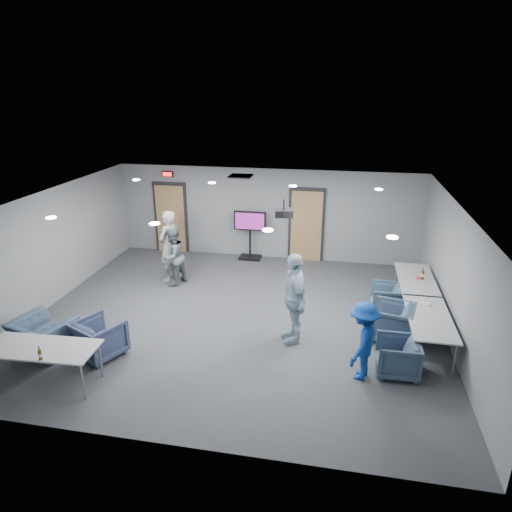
% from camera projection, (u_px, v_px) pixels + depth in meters
% --- Properties ---
extents(floor, '(9.00, 9.00, 0.00)m').
position_uv_depth(floor, '(236.00, 317.00, 10.35)').
color(floor, '#373A3F').
rests_on(floor, ground).
extents(ceiling, '(9.00, 9.00, 0.00)m').
position_uv_depth(ceiling, '(234.00, 201.00, 9.40)').
color(ceiling, silver).
rests_on(ceiling, wall_back).
extents(wall_back, '(9.00, 0.02, 2.70)m').
position_uv_depth(wall_back, '(266.00, 214.00, 13.55)').
color(wall_back, gray).
rests_on(wall_back, floor).
extents(wall_front, '(9.00, 0.02, 2.70)m').
position_uv_depth(wall_front, '(168.00, 367.00, 6.20)').
color(wall_front, gray).
rests_on(wall_front, floor).
extents(wall_left, '(0.02, 8.00, 2.70)m').
position_uv_depth(wall_left, '(49.00, 249.00, 10.67)').
color(wall_left, gray).
rests_on(wall_left, floor).
extents(wall_right, '(0.02, 8.00, 2.70)m').
position_uv_depth(wall_right, '(455.00, 278.00, 9.08)').
color(wall_right, gray).
rests_on(wall_right, floor).
extents(door_left, '(1.06, 0.17, 2.24)m').
position_uv_depth(door_left, '(171.00, 218.00, 14.14)').
color(door_left, black).
rests_on(door_left, wall_back).
extents(door_right, '(1.06, 0.17, 2.24)m').
position_uv_depth(door_right, '(306.00, 226.00, 13.39)').
color(door_right, black).
rests_on(door_right, wall_back).
extents(exit_sign, '(0.32, 0.08, 0.16)m').
position_uv_depth(exit_sign, '(168.00, 174.00, 13.63)').
color(exit_sign, black).
rests_on(exit_sign, wall_back).
extents(hvac_diffuser, '(0.60, 0.60, 0.03)m').
position_uv_depth(hvac_diffuser, '(241.00, 176.00, 12.07)').
color(hvac_diffuser, black).
rests_on(hvac_diffuser, ceiling).
extents(downlights, '(6.18, 3.78, 0.02)m').
position_uv_depth(downlights, '(234.00, 202.00, 9.40)').
color(downlights, white).
rests_on(downlights, ceiling).
extents(person_a, '(0.61, 0.78, 1.92)m').
position_uv_depth(person_a, '(169.00, 246.00, 12.02)').
color(person_a, '#979996').
rests_on(person_a, floor).
extents(person_b, '(0.82, 0.92, 1.56)m').
position_uv_depth(person_b, '(173.00, 256.00, 11.81)').
color(person_b, slate).
rests_on(person_b, floor).
extents(person_c, '(0.84, 1.21, 1.90)m').
position_uv_depth(person_c, '(294.00, 298.00, 9.12)').
color(person_c, '#9AB4C6').
rests_on(person_c, floor).
extents(person_d, '(0.82, 1.07, 1.47)m').
position_uv_depth(person_d, '(363.00, 341.00, 8.00)').
color(person_d, navy).
rests_on(person_d, floor).
extents(chair_right_a, '(0.73, 0.71, 0.66)m').
position_uv_depth(chair_right_a, '(387.00, 298.00, 10.51)').
color(chair_right_a, '#3C5267').
rests_on(chair_right_a, floor).
extents(chair_right_b, '(1.01, 0.99, 0.77)m').
position_uv_depth(chair_right_b, '(392.00, 322.00, 9.36)').
color(chair_right_b, '#37495F').
rests_on(chair_right_b, floor).
extents(chair_right_c, '(0.76, 0.74, 0.69)m').
position_uv_depth(chair_right_c, '(397.00, 357.00, 8.23)').
color(chair_right_c, '#384B61').
rests_on(chair_right_c, floor).
extents(chair_front_a, '(1.08, 1.09, 0.76)m').
position_uv_depth(chair_front_a, '(100.00, 338.00, 8.77)').
color(chair_front_a, '#37405F').
rests_on(chair_front_a, floor).
extents(chair_front_b, '(1.30, 1.21, 0.70)m').
position_uv_depth(chair_front_b, '(44.00, 336.00, 8.89)').
color(chair_front_b, '#37485F').
rests_on(chair_front_b, floor).
extents(table_right_a, '(0.82, 1.96, 0.73)m').
position_uv_depth(table_right_a, '(416.00, 280.00, 10.61)').
color(table_right_a, '#A2A5A7').
rests_on(table_right_a, floor).
extents(table_right_b, '(0.82, 1.96, 0.73)m').
position_uv_depth(table_right_b, '(429.00, 318.00, 8.87)').
color(table_right_b, '#A2A5A7').
rests_on(table_right_b, floor).
extents(table_front_left, '(1.98, 0.90, 0.73)m').
position_uv_depth(table_front_left, '(41.00, 349.00, 7.83)').
color(table_front_left, '#A2A5A7').
rests_on(table_front_left, floor).
extents(bottle_front, '(0.07, 0.07, 0.25)m').
position_uv_depth(bottle_front, '(40.00, 355.00, 7.43)').
color(bottle_front, '#50340D').
rests_on(bottle_front, table_front_left).
extents(bottle_right, '(0.08, 0.08, 0.30)m').
position_uv_depth(bottle_right, '(422.00, 275.00, 10.51)').
color(bottle_right, '#50340D').
rests_on(bottle_right, table_right_a).
extents(snack_box, '(0.17, 0.14, 0.03)m').
position_uv_depth(snack_box, '(419.00, 278.00, 10.59)').
color(snack_box, '#DF3A37').
rests_on(snack_box, table_right_a).
extents(wrapper, '(0.22, 0.19, 0.04)m').
position_uv_depth(wrapper, '(425.00, 304.00, 9.32)').
color(wrapper, silver).
rests_on(wrapper, table_right_b).
extents(tv_stand, '(0.96, 0.46, 1.47)m').
position_uv_depth(tv_stand, '(250.00, 232.00, 13.58)').
color(tv_stand, black).
rests_on(tv_stand, floor).
extents(projector, '(0.43, 0.40, 0.37)m').
position_uv_depth(projector, '(284.00, 213.00, 9.67)').
color(projector, black).
rests_on(projector, ceiling).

